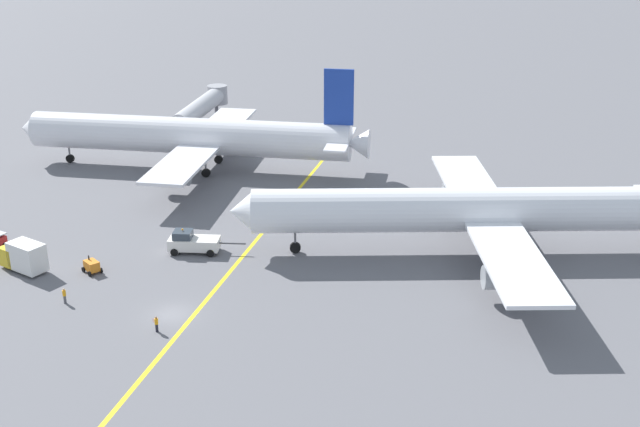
% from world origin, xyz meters
% --- Properties ---
extents(ground_plane, '(600.00, 600.00, 0.00)m').
position_xyz_m(ground_plane, '(0.00, 0.00, 0.00)').
color(ground_plane, slate).
extents(taxiway_stripe, '(13.57, 119.34, 0.01)m').
position_xyz_m(taxiway_stripe, '(3.32, 10.00, 0.00)').
color(taxiway_stripe, yellow).
rests_on(taxiway_stripe, ground).
extents(airliner_at_gate_left, '(55.63, 40.82, 16.42)m').
position_xyz_m(airliner_at_gate_left, '(-11.29, 45.85, 5.27)').
color(airliner_at_gate_left, silver).
rests_on(airliner_at_gate_left, ground).
extents(airliner_being_pushed, '(55.92, 46.12, 15.81)m').
position_xyz_m(airliner_being_pushed, '(30.29, 20.16, 5.23)').
color(airliner_being_pushed, white).
rests_on(airliner_being_pushed, ground).
extents(pushback_tug, '(9.27, 3.18, 2.99)m').
position_xyz_m(pushback_tug, '(-2.30, 15.28, 1.27)').
color(pushback_tug, white).
rests_on(pushback_tug, ground).
extents(gse_gpu_cart_small, '(2.64, 2.58, 1.90)m').
position_xyz_m(gse_gpu_cart_small, '(-11.98, 8.19, 0.79)').
color(gse_gpu_cart_small, orange).
rests_on(gse_gpu_cart_small, ground).
extents(gse_catering_truck_tall, '(6.30, 4.70, 3.50)m').
position_xyz_m(gse_catering_truck_tall, '(-19.75, 7.63, 1.76)').
color(gse_catering_truck_tall, gold).
rests_on(gse_catering_truck_tall, ground).
extents(ground_crew_wing_walker_right, '(0.36, 0.36, 1.74)m').
position_xyz_m(ground_crew_wing_walker_right, '(-11.79, 0.72, 0.91)').
color(ground_crew_wing_walker_right, '#4C4C51').
rests_on(ground_crew_wing_walker_right, ground).
extents(ground_crew_marshaller_foreground, '(0.50, 0.36, 1.67)m').
position_xyz_m(ground_crew_marshaller_foreground, '(-0.36, -3.59, 0.87)').
color(ground_crew_marshaller_foreground, black).
rests_on(ground_crew_marshaller_foreground, ground).
extents(jet_bridge, '(4.37, 23.67, 6.07)m').
position_xyz_m(jet_bridge, '(-16.17, 69.13, 4.29)').
color(jet_bridge, '#B7B7BC').
rests_on(jet_bridge, ground).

